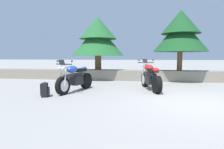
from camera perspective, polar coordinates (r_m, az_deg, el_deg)
name	(u,v)px	position (r m, az deg, el deg)	size (l,w,h in m)	color
ground_plane	(198,104)	(5.74, 24.57, -8.01)	(120.00, 120.00, 0.00)	gray
stone_wall	(171,76)	(10.34, 17.41, -0.36)	(36.00, 0.80, 0.55)	gray
motorcycle_blue_near_left	(75,78)	(7.07, -11.08, -1.14)	(0.87, 2.02, 1.18)	black
motorcycle_red_centre	(150,77)	(7.45, 11.42, -0.81)	(0.88, 2.03, 1.18)	black
rider_backpack	(45,89)	(6.43, -19.54, -4.20)	(0.32, 0.34, 0.47)	black
pine_tree_far_left	(98,37)	(10.74, -4.26, 11.10)	(2.90, 2.90, 2.90)	brown
pine_tree_mid_left	(181,32)	(10.49, 19.95, 11.96)	(2.73, 2.73, 3.07)	brown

